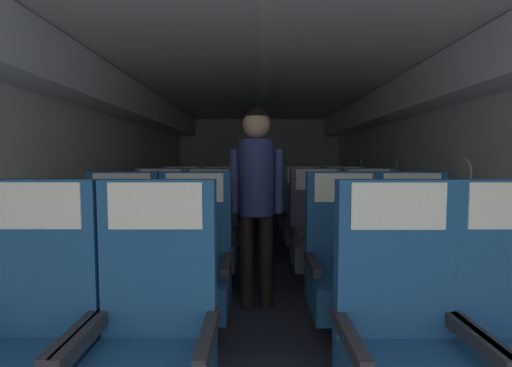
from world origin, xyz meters
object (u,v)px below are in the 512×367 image
at_px(seat_a_right_window, 405,345).
at_px(seat_c_right_window, 318,238).
at_px(seat_b_right_aisle, 416,269).
at_px(seat_c_left_window, 160,238).
at_px(seat_d_right_window, 305,220).
at_px(seat_e_right_aisle, 329,209).
at_px(seat_d_left_aisle, 222,220).
at_px(seat_e_left_aisle, 228,209).
at_px(seat_b_left_window, 120,269).
at_px(seat_b_right_window, 346,270).
at_px(seat_e_left_window, 194,209).
at_px(seat_c_left_aisle, 211,238).
at_px(seat_d_right_aisle, 346,220).
at_px(seat_b_left_aisle, 194,270).
at_px(seat_a_left_window, 27,343).
at_px(seat_a_left_aisle, 152,343).
at_px(seat_e_right_window, 296,209).
at_px(flight_attendant, 257,185).
at_px(seat_c_right_aisle, 372,238).
at_px(seat_d_left_window, 182,220).

bearing_deg(seat_a_right_window, seat_c_right_window, 90.29).
height_order(seat_b_right_aisle, seat_c_left_window, same).
distance_m(seat_d_right_window, seat_e_right_aisle, 1.09).
xyz_separation_m(seat_d_left_aisle, seat_e_left_aisle, (-0.01, 0.96, 0.00)).
xyz_separation_m(seat_b_left_window, seat_b_right_window, (1.55, -0.01, 0.00)).
bearing_deg(seat_e_left_window, seat_b_right_aisle, -55.17).
bearing_deg(seat_b_left_window, seat_b_right_aisle, -0.06).
bearing_deg(seat_c_left_aisle, seat_d_right_aisle, 32.48).
height_order(seat_d_right_window, seat_e_right_aisle, same).
xyz_separation_m(seat_b_left_aisle, seat_b_right_aisle, (1.52, 0.00, 0.00)).
distance_m(seat_a_left_window, seat_c_left_aisle, 2.01).
bearing_deg(seat_a_left_window, seat_c_left_aisle, 75.39).
bearing_deg(seat_c_right_window, seat_e_right_aisle, 75.60).
bearing_deg(seat_a_left_aisle, seat_d_left_aisle, 89.98).
bearing_deg(seat_e_right_window, seat_b_right_aisle, -80.50).
distance_m(seat_b_right_aisle, seat_e_right_window, 2.97).
bearing_deg(seat_b_right_aisle, seat_a_left_aisle, -147.33).
bearing_deg(seat_d_right_aisle, seat_b_right_aisle, -90.28).
relative_size(seat_e_right_window, flight_attendant, 0.69).
relative_size(seat_c_left_aisle, seat_e_left_aisle, 1.00).
bearing_deg(seat_d_left_aisle, flight_attendant, -73.86).
bearing_deg(seat_c_left_window, seat_b_right_window, -32.77).
relative_size(seat_a_left_aisle, seat_e_right_window, 1.00).
relative_size(seat_a_right_window, seat_d_right_window, 1.00).
height_order(seat_c_right_aisle, seat_d_left_aisle, same).
bearing_deg(seat_b_right_window, seat_c_right_window, 90.96).
relative_size(seat_a_right_window, seat_d_right_aisle, 1.00).
bearing_deg(seat_a_left_aisle, flight_attendant, 73.54).
bearing_deg(seat_b_right_window, seat_a_right_window, -90.39).
relative_size(seat_b_right_window, seat_e_right_window, 1.00).
distance_m(seat_b_left_window, seat_e_right_aisle, 3.57).
bearing_deg(seat_e_right_window, seat_b_left_aisle, -109.29).
distance_m(seat_d_left_window, seat_d_left_aisle, 0.50).
bearing_deg(seat_a_left_aisle, seat_e_right_window, 75.27).
relative_size(seat_b_left_aisle, seat_d_right_aisle, 1.00).
relative_size(seat_a_right_window, seat_e_left_aisle, 1.00).
bearing_deg(seat_b_left_aisle, seat_a_left_window, -118.14).
xyz_separation_m(seat_e_left_aisle, flight_attendant, (0.44, -2.44, 0.54)).
bearing_deg(seat_d_left_aisle, seat_e_right_window, 43.23).
xyz_separation_m(seat_c_right_aisle, seat_d_left_aisle, (-1.53, 1.00, 0.00)).
xyz_separation_m(seat_b_right_aisle, seat_c_right_aisle, (0.01, 0.97, 0.00)).
xyz_separation_m(seat_a_left_window, flight_attendant, (0.95, 1.45, 0.54)).
bearing_deg(seat_e_left_aisle, seat_d_right_aisle, -32.31).
relative_size(seat_a_right_window, seat_b_left_aisle, 1.00).
xyz_separation_m(seat_b_right_window, seat_e_left_aisle, (-1.05, 2.94, 0.00)).
xyz_separation_m(seat_c_left_window, seat_c_right_window, (1.52, 0.01, 0.00)).
height_order(seat_c_left_window, seat_d_right_window, same).
relative_size(seat_b_left_window, seat_b_left_aisle, 1.00).
xyz_separation_m(seat_c_left_aisle, seat_e_right_window, (1.04, 1.96, 0.00)).
distance_m(seat_a_right_window, seat_e_right_aisle, 3.95).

